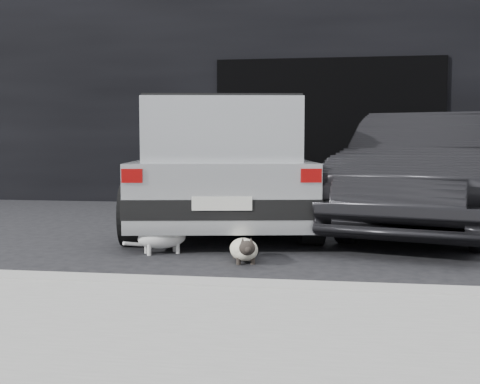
# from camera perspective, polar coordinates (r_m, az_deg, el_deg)

# --- Properties ---
(ground) EXTENTS (80.00, 80.00, 0.00)m
(ground) POSITION_cam_1_polar(r_m,az_deg,el_deg) (7.01, -0.15, -4.50)
(ground) COLOR black
(ground) RESTS_ON ground
(building_facade) EXTENTS (34.00, 4.00, 5.00)m
(building_facade) POSITION_cam_1_polar(r_m,az_deg,el_deg) (12.91, 8.49, 10.84)
(building_facade) COLOR black
(building_facade) RESTS_ON ground
(garage_opening) EXTENTS (4.00, 0.10, 2.60)m
(garage_opening) POSITION_cam_1_polar(r_m,az_deg,el_deg) (10.82, 8.38, 5.64)
(garage_opening) COLOR black
(garage_opening) RESTS_ON ground
(curb) EXTENTS (18.00, 0.25, 0.12)m
(curb) POSITION_cam_1_polar(r_m,az_deg,el_deg) (4.37, 7.74, -9.47)
(curb) COLOR #989893
(curb) RESTS_ON ground
(sidewalk) EXTENTS (18.00, 2.20, 0.11)m
(sidewalk) POSITION_cam_1_polar(r_m,az_deg,el_deg) (3.22, 7.38, -14.81)
(sidewalk) COLOR #989893
(sidewalk) RESTS_ON ground
(silver_hatchback) EXTENTS (2.82, 4.77, 1.66)m
(silver_hatchback) POSITION_cam_1_polar(r_m,az_deg,el_deg) (8.01, -1.60, 3.17)
(silver_hatchback) COLOR silver
(silver_hatchback) RESTS_ON ground
(second_car) EXTENTS (2.78, 4.83, 1.51)m
(second_car) POSITION_cam_1_polar(r_m,az_deg,el_deg) (7.96, 17.42, 1.85)
(second_car) COLOR black
(second_car) RESTS_ON ground
(cat_siamese) EXTENTS (0.39, 0.76, 0.27)m
(cat_siamese) POSITION_cam_1_polar(r_m,az_deg,el_deg) (5.68, 0.42, -5.45)
(cat_siamese) COLOR beige
(cat_siamese) RESTS_ON ground
(cat_white) EXTENTS (0.65, 0.48, 0.35)m
(cat_white) POSITION_cam_1_polar(r_m,az_deg,el_deg) (6.17, -7.09, -4.23)
(cat_white) COLOR white
(cat_white) RESTS_ON ground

